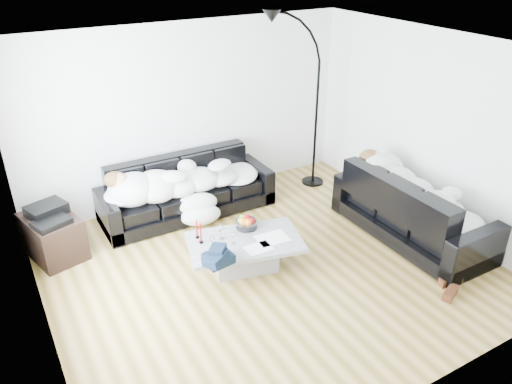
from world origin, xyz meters
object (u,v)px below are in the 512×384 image
fruit_bowl (246,222)px  floor_lamp (317,112)px  wine_glass_a (221,232)px  stereo (48,213)px  wine_glass_b (212,241)px  candle_right (197,230)px  sofa_right (413,207)px  wine_glass_c (234,238)px  sleeper_right (415,193)px  av_cabinet (53,236)px  coffee_table (245,254)px  sleeper_back (187,175)px  shoes (451,287)px  candle_left (201,233)px  sofa_back (187,188)px

fruit_bowl → floor_lamp: floor_lamp is taller
wine_glass_a → stereo: size_ratio=0.43×
wine_glass_b → candle_right: size_ratio=0.69×
sofa_right → wine_glass_b: size_ratio=13.36×
wine_glass_c → floor_lamp: 2.79m
sleeper_right → av_cabinet: (-4.19, 1.90, -0.38)m
coffee_table → sleeper_back: bearing=92.3°
coffee_table → shoes: 2.39m
sofa_right → wine_glass_a: (-2.48, 0.64, 0.04)m
wine_glass_a → candle_left: candle_left is taller
sofa_right → floor_lamp: size_ratio=0.90×
wine_glass_b → wine_glass_c: size_ratio=1.04×
coffee_table → candle_left: size_ratio=5.10×
sofa_back → stereo: 1.89m
fruit_bowl → stereo: size_ratio=0.61×
candle_right → shoes: bearing=-39.8°
wine_glass_b → sleeper_right: bearing=-11.3°
sleeper_right → candle_right: (-2.72, 0.80, -0.14)m
candle_right → wine_glass_b: bearing=-75.3°
sofa_back → stereo: sofa_back is taller
sleeper_right → shoes: sleeper_right is taller
sleeper_right → candle_right: bearing=73.6°
wine_glass_a → stereo: bearing=143.6°
candle_right → stereo: stereo is taller
sofa_right → wine_glass_a: sofa_right is taller
coffee_table → wine_glass_c: bearing=177.8°
fruit_bowl → shoes: (1.65, -1.81, -0.42)m
candle_right → sleeper_right: bearing=-16.4°
shoes → stereo: stereo is taller
wine_glass_b → floor_lamp: bearing=30.1°
candle_right → stereo: size_ratio=0.54×
wine_glass_a → floor_lamp: size_ratio=0.08×
av_cabinet → stereo: bearing=0.0°
sleeper_back → shoes: (1.87, -3.11, -0.58)m
wine_glass_a → sofa_right: bearing=-14.4°
shoes → coffee_table: bearing=129.3°
candle_left → candle_right: size_ratio=1.11×
wine_glass_a → sleeper_right: bearing=-14.4°
coffee_table → wine_glass_c: (-0.14, 0.01, 0.27)m
wine_glass_c → stereo: (-1.79, 1.42, 0.14)m
floor_lamp → coffee_table: bearing=-141.7°
wine_glass_c → sleeper_right: bearing=-11.2°
sofa_back → candle_right: (-0.40, -1.27, 0.10)m
floor_lamp → fruit_bowl: bearing=-144.3°
coffee_table → wine_glass_c: size_ratio=8.54×
sleeper_right → floor_lamp: floor_lamp is taller
sofa_right → fruit_bowl: (-2.10, 0.71, 0.03)m
sleeper_back → floor_lamp: (2.15, -0.05, 0.58)m
wine_glass_b → candle_right: candle_right is taller
sofa_right → candle_right: (-2.72, 0.80, 0.07)m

